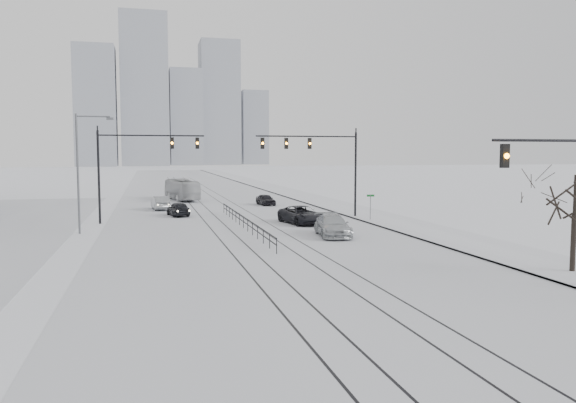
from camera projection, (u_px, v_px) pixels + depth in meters
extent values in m
plane|color=white|center=(414.00, 362.00, 16.33)|extent=(500.00, 500.00, 0.00)
cube|color=silver|center=(206.00, 199.00, 74.31)|extent=(22.00, 260.00, 0.02)
cube|color=silver|center=(304.00, 197.00, 77.57)|extent=(5.00, 260.00, 0.16)
cube|color=gray|center=(287.00, 197.00, 76.98)|extent=(0.10, 260.00, 0.12)
cube|color=black|center=(200.00, 216.00, 54.35)|extent=(0.10, 180.00, 0.01)
cube|color=black|center=(214.00, 215.00, 54.69)|extent=(0.10, 180.00, 0.01)
cube|color=black|center=(239.00, 215.00, 55.27)|extent=(0.10, 180.00, 0.01)
cube|color=black|center=(253.00, 214.00, 55.61)|extent=(0.10, 180.00, 0.01)
cube|color=#9499A2|center=(96.00, 107.00, 257.98)|extent=(18.00, 18.00, 55.00)
cube|color=#9499A2|center=(145.00, 91.00, 270.31)|extent=(22.00, 22.00, 72.00)
cube|color=#9499A2|center=(186.00, 118.00, 283.91)|extent=(16.00, 16.00, 48.00)
cube|color=#9499A2|center=(219.00, 104.00, 295.32)|extent=(20.00, 20.00, 64.00)
cube|color=#9499A2|center=(254.00, 128.00, 308.92)|extent=(14.00, 14.00, 40.00)
cylinder|color=black|center=(555.00, 141.00, 23.83)|extent=(6.00, 0.12, 0.12)
cube|color=black|center=(505.00, 156.00, 23.31)|extent=(0.32, 0.24, 1.00)
sphere|color=orange|center=(507.00, 156.00, 23.17)|extent=(0.22, 0.22, 0.22)
cylinder|color=black|center=(356.00, 175.00, 52.59)|extent=(0.20, 0.20, 8.00)
cylinder|color=black|center=(307.00, 136.00, 51.13)|extent=(9.50, 0.12, 0.12)
cube|color=black|center=(262.00, 143.00, 50.19)|extent=(0.32, 0.24, 1.00)
sphere|color=orange|center=(263.00, 143.00, 50.05)|extent=(0.22, 0.22, 0.22)
cube|color=black|center=(286.00, 143.00, 50.72)|extent=(0.32, 0.24, 1.00)
sphere|color=orange|center=(287.00, 143.00, 50.58)|extent=(0.22, 0.22, 0.22)
cube|color=black|center=(310.00, 143.00, 51.25)|extent=(0.32, 0.24, 1.00)
sphere|color=orange|center=(310.00, 143.00, 51.11)|extent=(0.22, 0.22, 0.22)
cylinder|color=black|center=(99.00, 177.00, 47.99)|extent=(0.20, 0.20, 8.00)
cylinder|color=black|center=(152.00, 136.00, 48.77)|extent=(9.00, 0.12, 0.12)
cube|color=black|center=(197.00, 143.00, 49.77)|extent=(0.32, 0.24, 1.00)
sphere|color=orange|center=(197.00, 143.00, 49.64)|extent=(0.22, 0.22, 0.22)
cube|color=black|center=(172.00, 143.00, 49.24)|extent=(0.32, 0.24, 1.00)
sphere|color=orange|center=(172.00, 143.00, 49.10)|extent=(0.22, 0.22, 0.22)
cylinder|color=#595B60|center=(78.00, 174.00, 41.91)|extent=(0.16, 0.16, 9.00)
cylinder|color=#595B60|center=(93.00, 116.00, 41.83)|extent=(2.40, 0.10, 0.10)
cube|color=#595B60|center=(110.00, 119.00, 42.13)|extent=(0.50, 0.25, 0.18)
cylinder|color=black|center=(573.00, 244.00, 28.09)|extent=(0.26, 0.26, 3.00)
cylinder|color=black|center=(575.00, 200.00, 27.90)|extent=(0.18, 0.18, 2.50)
cube|color=black|center=(243.00, 217.00, 45.24)|extent=(0.06, 24.00, 0.06)
cube|color=black|center=(243.00, 222.00, 45.27)|extent=(0.06, 24.00, 0.06)
cylinder|color=#595B60|center=(370.00, 208.00, 50.01)|extent=(0.06, 0.06, 2.40)
cube|color=#0C4C19|center=(371.00, 196.00, 49.91)|extent=(0.70, 0.04, 0.18)
imported|color=black|center=(178.00, 209.00, 54.15)|extent=(2.32, 4.23, 1.37)
imported|color=#999CA0|center=(160.00, 203.00, 60.27)|extent=(2.06, 4.57, 1.46)
imported|color=black|center=(302.00, 215.00, 48.18)|extent=(3.48, 5.83, 1.52)
imported|color=#B0B4B8|center=(333.00, 226.00, 40.94)|extent=(2.83, 5.54, 1.54)
imported|color=black|center=(266.00, 200.00, 65.48)|extent=(1.99, 3.92, 1.28)
imported|color=#B7B9BB|center=(182.00, 190.00, 72.51)|extent=(4.10, 9.91, 2.69)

